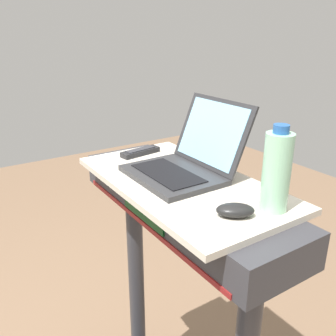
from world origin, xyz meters
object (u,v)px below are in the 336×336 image
Objects in this scene: laptop at (185,160)px; tv_remote at (140,152)px; water_bottle at (276,171)px; computer_mouse at (235,210)px.

laptop reaches higher than tv_remote.
laptop is at bearing 5.19° from tv_remote.
water_bottle is (0.34, 0.05, 0.06)m from laptop.
tv_remote is at bearing -171.54° from laptop.
computer_mouse is 0.15m from water_bottle.
water_bottle is 1.42× the size of tv_remote.
laptop is 2.00× the size of tv_remote.
tv_remote is (-0.57, 0.04, -0.01)m from computer_mouse.
water_bottle reaches higher than tv_remote.
computer_mouse reaches higher than tv_remote.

